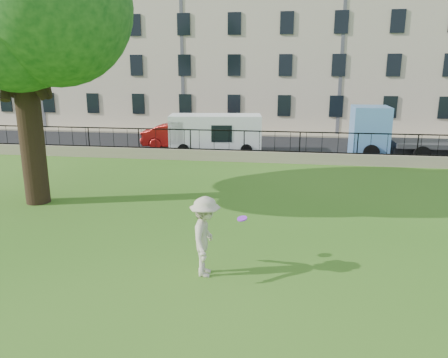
% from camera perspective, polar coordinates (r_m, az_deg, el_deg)
% --- Properties ---
extents(ground, '(120.00, 120.00, 0.00)m').
position_cam_1_polar(ground, '(12.77, -3.22, -8.92)').
color(ground, '#326A19').
rests_on(ground, ground).
extents(retaining_wall, '(50.00, 0.40, 0.60)m').
position_cam_1_polar(retaining_wall, '(24.07, 2.62, 3.00)').
color(retaining_wall, gray).
rests_on(retaining_wall, ground).
extents(iron_railing, '(50.00, 0.05, 1.13)m').
position_cam_1_polar(iron_railing, '(23.91, 2.65, 5.00)').
color(iron_railing, black).
rests_on(iron_railing, retaining_wall).
extents(street, '(60.00, 9.00, 0.01)m').
position_cam_1_polar(street, '(28.72, 3.62, 4.25)').
color(street, black).
rests_on(street, ground).
extents(sidewalk, '(60.00, 1.40, 0.12)m').
position_cam_1_polar(sidewalk, '(33.83, 4.42, 5.87)').
color(sidewalk, gray).
rests_on(sidewalk, ground).
extents(building_row, '(56.40, 10.40, 13.80)m').
position_cam_1_polar(building_row, '(39.15, 5.28, 17.07)').
color(building_row, beige).
rests_on(building_row, ground).
extents(man, '(0.82, 1.34, 2.02)m').
position_cam_1_polar(man, '(10.82, -2.45, -7.54)').
color(man, beige).
rests_on(man, ground).
extents(frisbee, '(0.30, 0.31, 0.12)m').
position_cam_1_polar(frisbee, '(11.54, 2.38, -5.19)').
color(frisbee, '#9E2AF1').
extents(red_sedan, '(4.84, 2.05, 1.55)m').
position_cam_1_polar(red_sedan, '(28.08, -5.82, 5.57)').
color(red_sedan, '#A31614').
rests_on(red_sedan, street).
extents(white_van, '(5.67, 2.80, 2.28)m').
position_cam_1_polar(white_van, '(26.54, -1.12, 5.93)').
color(white_van, white).
rests_on(white_van, street).
extents(blue_truck, '(6.94, 2.50, 2.90)m').
position_cam_1_polar(blue_truck, '(27.08, 23.61, 5.56)').
color(blue_truck, '#588BCE').
rests_on(blue_truck, street).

